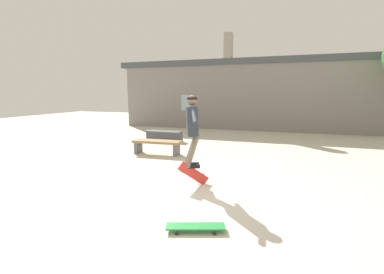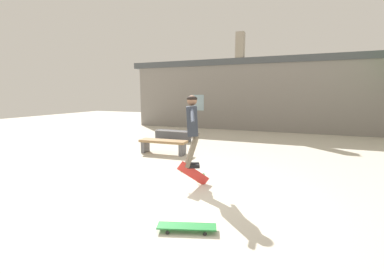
{
  "view_description": "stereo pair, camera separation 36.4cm",
  "coord_description": "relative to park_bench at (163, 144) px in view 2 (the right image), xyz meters",
  "views": [
    {
      "loc": [
        1.6,
        -4.44,
        1.97
      ],
      "look_at": [
        -0.05,
        0.67,
        1.07
      ],
      "focal_mm": 24.0,
      "sensor_mm": 36.0,
      "label": 1
    },
    {
      "loc": [
        1.95,
        -4.31,
        1.97
      ],
      "look_at": [
        -0.05,
        0.67,
        1.07
      ],
      "focal_mm": 24.0,
      "sensor_mm": 36.0,
      "label": 2
    }
  ],
  "objects": [
    {
      "name": "skateboard_flipping",
      "position": [
        2.06,
        -2.49,
        -0.06
      ],
      "size": [
        0.56,
        0.55,
        0.64
      ],
      "rotation": [
        0.0,
        0.0,
        0.82
      ],
      "color": "red"
    },
    {
      "name": "skate_ledge",
      "position": [
        -0.76,
        2.28,
        -0.11
      ],
      "size": [
        1.55,
        0.41,
        0.44
      ],
      "rotation": [
        0.0,
        0.0,
        -0.02
      ],
      "color": "#4C4C51",
      "rests_on": "ground_plane"
    },
    {
      "name": "skater",
      "position": [
        2.02,
        -2.46,
        1.0
      ],
      "size": [
        0.6,
        1.25,
        1.53
      ],
      "rotation": [
        0.0,
        0.0,
        0.41
      ],
      "color": "#282D38"
    },
    {
      "name": "building_backdrop",
      "position": [
        2.05,
        6.78,
        1.69
      ],
      "size": [
        15.09,
        0.52,
        5.21
      ],
      "color": "gray",
      "rests_on": "ground_plane"
    },
    {
      "name": "skateboard_resting",
      "position": [
        2.65,
        -4.26,
        -0.26
      ],
      "size": [
        0.88,
        0.46,
        0.08
      ],
      "rotation": [
        0.0,
        0.0,
        0.31
      ],
      "color": "#237F38",
      "rests_on": "ground_plane"
    },
    {
      "name": "ground_plane",
      "position": [
        2.07,
        -3.13,
        -0.33
      ],
      "size": [
        40.0,
        40.0,
        0.0
      ],
      "primitive_type": "plane",
      "color": "beige"
    },
    {
      "name": "park_bench",
      "position": [
        0.0,
        0.0,
        0.0
      ],
      "size": [
        1.63,
        0.54,
        0.46
      ],
      "rotation": [
        0.0,
        0.0,
        0.05
      ],
      "color": "#99754C",
      "rests_on": "ground_plane"
    }
  ]
}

